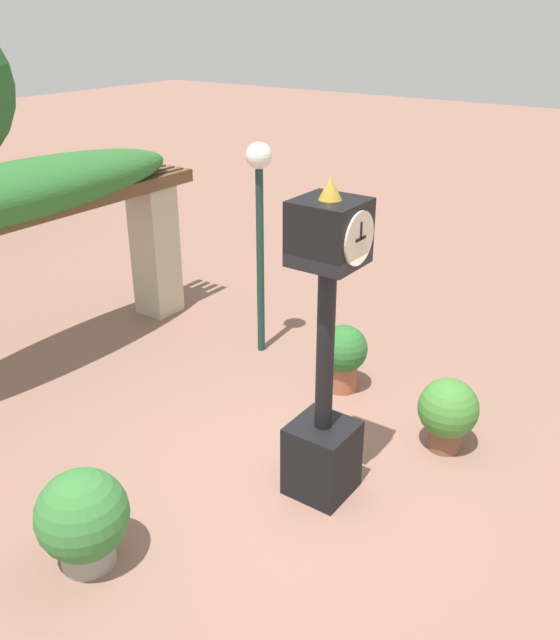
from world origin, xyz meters
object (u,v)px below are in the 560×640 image
potted_plant_near_left (448,412)px  potted_plant_near_right (83,518)px  lamp_post (260,201)px  potted_plant_far_left (343,354)px  pedestal_clock (325,368)px

potted_plant_near_left → potted_plant_near_right: potted_plant_near_right is taller
potted_plant_near_left → lamp_post: (0.71, 3.01, 1.67)m
potted_plant_near_right → potted_plant_far_left: size_ratio=1.06×
pedestal_clock → potted_plant_near_right: (-1.99, 1.11, -0.89)m
pedestal_clock → potted_plant_near_right: size_ratio=3.44×
potted_plant_far_left → lamp_post: 2.21m
potted_plant_far_left → lamp_post: size_ratio=0.30×
pedestal_clock → lamp_post: (2.08, 2.29, 0.75)m
potted_plant_near_right → potted_plant_near_left: bearing=-28.6°
potted_plant_near_left → potted_plant_near_right: 3.82m
potted_plant_near_right → lamp_post: 4.54m
potted_plant_near_left → lamp_post: bearing=76.7°
potted_plant_near_left → potted_plant_near_right: (-3.36, 1.83, 0.02)m
potted_plant_near_left → potted_plant_far_left: bearing=74.2°
potted_plant_near_right → lamp_post: (4.07, 1.18, 1.64)m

